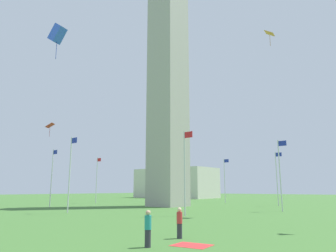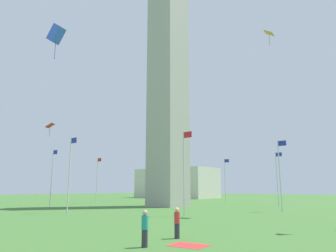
% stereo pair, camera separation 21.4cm
% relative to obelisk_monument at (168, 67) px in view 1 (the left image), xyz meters
% --- Properties ---
extents(ground_plane, '(260.00, 260.00, 0.00)m').
position_rel_obelisk_monument_xyz_m(ground_plane, '(0.00, 0.00, -23.07)').
color(ground_plane, '#3D6B2D').
extents(obelisk_monument, '(5.07, 5.07, 46.13)m').
position_rel_obelisk_monument_xyz_m(obelisk_monument, '(0.00, 0.00, 0.00)').
color(obelisk_monument, '#A8A399').
rests_on(obelisk_monument, ground).
extents(flagpole_n, '(1.12, 0.14, 8.72)m').
position_rel_obelisk_monument_xyz_m(flagpole_n, '(17.99, 0.00, -18.31)').
color(flagpole_n, silver).
rests_on(flagpole_n, ground).
extents(flagpole_ne, '(1.12, 0.14, 8.72)m').
position_rel_obelisk_monument_xyz_m(flagpole_ne, '(12.74, 12.68, -18.31)').
color(flagpole_ne, silver).
rests_on(flagpole_ne, ground).
extents(flagpole_e, '(1.12, 0.14, 8.72)m').
position_rel_obelisk_monument_xyz_m(flagpole_e, '(0.06, 17.94, -18.31)').
color(flagpole_e, silver).
rests_on(flagpole_e, ground).
extents(flagpole_se, '(1.12, 0.14, 8.72)m').
position_rel_obelisk_monument_xyz_m(flagpole_se, '(-12.63, 12.68, -18.31)').
color(flagpole_se, silver).
rests_on(flagpole_se, ground).
extents(flagpole_s, '(1.12, 0.14, 8.72)m').
position_rel_obelisk_monument_xyz_m(flagpole_s, '(-17.88, 0.00, -18.31)').
color(flagpole_s, silver).
rests_on(flagpole_s, ground).
extents(flagpole_sw, '(1.12, 0.14, 8.72)m').
position_rel_obelisk_monument_xyz_m(flagpole_sw, '(-12.63, -12.68, -18.31)').
color(flagpole_sw, silver).
rests_on(flagpole_sw, ground).
extents(flagpole_w, '(1.12, 0.14, 8.72)m').
position_rel_obelisk_monument_xyz_m(flagpole_w, '(0.06, -17.94, -18.31)').
color(flagpole_w, silver).
rests_on(flagpole_w, ground).
extents(flagpole_nw, '(1.12, 0.14, 8.72)m').
position_rel_obelisk_monument_xyz_m(flagpole_nw, '(12.74, -12.68, -18.31)').
color(flagpole_nw, silver).
rests_on(flagpole_nw, ground).
extents(person_red_shirt, '(0.32, 0.32, 1.66)m').
position_rel_obelisk_monument_xyz_m(person_red_shirt, '(21.31, -24.86, -22.24)').
color(person_red_shirt, '#2D2D38').
rests_on(person_red_shirt, ground).
extents(person_teal_shirt, '(0.32, 0.32, 1.69)m').
position_rel_obelisk_monument_xyz_m(person_teal_shirt, '(21.81, -27.96, -22.23)').
color(person_teal_shirt, '#2D2D38').
rests_on(person_teal_shirt, ground).
extents(kite_blue_box, '(1.55, 1.08, 2.96)m').
position_rel_obelisk_monument_xyz_m(kite_blue_box, '(10.43, -26.75, -8.06)').
color(kite_blue_box, blue).
extents(kite_orange_diamond, '(1.11, 1.23, 1.85)m').
position_rel_obelisk_monument_xyz_m(kite_orange_diamond, '(19.97, -5.79, -2.81)').
color(kite_orange_diamond, orange).
extents(kite_red_diamond, '(1.46, 1.50, 1.90)m').
position_rel_obelisk_monument_xyz_m(kite_red_diamond, '(-8.73, -15.83, -11.56)').
color(kite_red_diamond, red).
extents(distant_building, '(24.51, 11.99, 8.81)m').
position_rel_obelisk_monument_xyz_m(distant_building, '(-29.05, 38.92, -18.66)').
color(distant_building, beige).
rests_on(distant_building, ground).
extents(picnic_blanket_near_first_person, '(1.97, 1.63, 0.01)m').
position_rel_obelisk_monument_xyz_m(picnic_blanket_near_first_person, '(23.09, -26.21, -23.06)').
color(picnic_blanket_near_first_person, red).
rests_on(picnic_blanket_near_first_person, ground).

